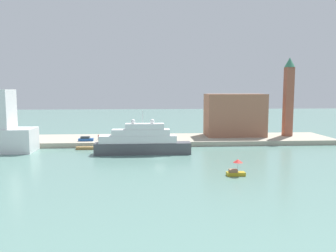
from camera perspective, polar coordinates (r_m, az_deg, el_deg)
ground at (r=82.07m, az=-1.36°, el=-5.49°), size 400.00×400.00×0.00m
quay_dock at (r=107.01m, az=-1.93°, el=-2.33°), size 110.00×18.93×1.42m
large_yacht at (r=87.44m, az=-4.48°, el=-2.67°), size 24.67×4.04×11.23m
small_motorboat at (r=67.16m, az=11.40°, el=-7.20°), size 3.56×1.82×3.23m
work_barge at (r=96.68m, az=-13.69°, el=-3.64°), size 5.31×1.48×0.75m
harbor_building at (r=112.44m, az=11.18°, el=1.84°), size 18.86×10.01×13.68m
bell_tower at (r=116.58m, az=19.65°, el=5.04°), size 3.39×3.39×25.31m
parked_car at (r=102.77m, az=-13.68°, el=-2.14°), size 4.33×1.70×1.35m
person_figure at (r=103.43m, az=-11.65°, el=-1.91°), size 0.36×0.36×1.74m
mooring_bollard at (r=99.08m, az=-2.77°, el=-2.40°), size 0.43×0.43×0.73m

